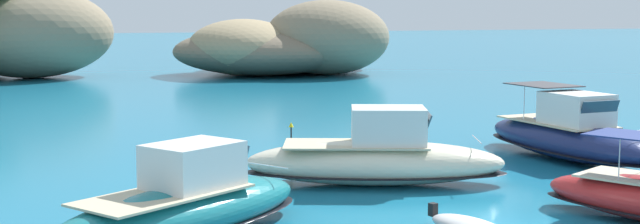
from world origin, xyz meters
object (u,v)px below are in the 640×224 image
(islet_small, at_px, (281,47))
(channel_buoy, at_px, (291,151))
(motorboat_teal, at_px, (183,208))
(motorboat_navy, at_px, (568,136))
(motorboat_cream, at_px, (376,159))

(islet_small, bearing_deg, channel_buoy, -105.30)
(motorboat_teal, bearing_deg, motorboat_navy, 22.45)
(islet_small, bearing_deg, motorboat_cream, -102.09)
(motorboat_teal, bearing_deg, motorboat_cream, 32.73)
(motorboat_cream, xyz_separation_m, motorboat_navy, (9.01, 2.06, 0.02))
(motorboat_navy, relative_size, channel_buoy, 6.27)
(motorboat_teal, bearing_deg, channel_buoy, 59.89)
(islet_small, distance_m, channel_buoy, 44.39)
(islet_small, height_order, motorboat_cream, islet_small)
(islet_small, relative_size, motorboat_navy, 2.55)
(channel_buoy, bearing_deg, motorboat_cream, -76.19)
(motorboat_navy, distance_m, channel_buoy, 10.94)
(motorboat_cream, height_order, channel_buoy, motorboat_cream)
(islet_small, height_order, motorboat_teal, islet_small)
(channel_buoy, bearing_deg, islet_small, 74.70)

